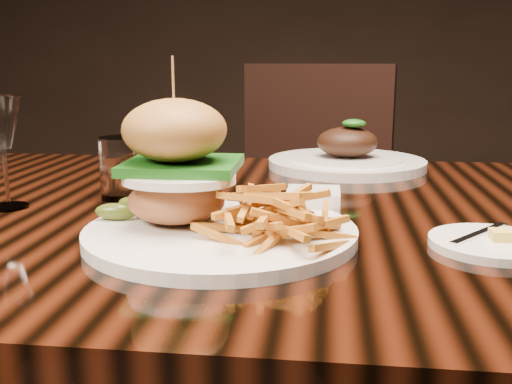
# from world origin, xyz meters

# --- Properties ---
(dining_table) EXTENTS (1.60, 0.90, 0.75)m
(dining_table) POSITION_xyz_m (0.00, 0.00, 0.67)
(dining_table) COLOR black
(dining_table) RESTS_ON ground
(burger_plate) EXTENTS (0.33, 0.33, 0.22)m
(burger_plate) POSITION_xyz_m (-0.06, -0.16, 0.80)
(burger_plate) COLOR white
(burger_plate) RESTS_ON dining_table
(side_saucer) EXTENTS (0.14, 0.14, 0.02)m
(side_saucer) POSITION_xyz_m (0.27, -0.16, 0.76)
(side_saucer) COLOR white
(side_saucer) RESTS_ON dining_table
(ramekin) EXTENTS (0.08, 0.08, 0.03)m
(ramekin) POSITION_xyz_m (0.06, -0.03, 0.77)
(ramekin) COLOR white
(ramekin) RESTS_ON dining_table
(wine_glass) EXTENTS (0.06, 0.06, 0.16)m
(wine_glass) POSITION_xyz_m (-0.39, -0.05, 0.87)
(wine_glass) COLOR white
(wine_glass) RESTS_ON dining_table
(water_tumbler) EXTENTS (0.07, 0.07, 0.10)m
(water_tumbler) POSITION_xyz_m (-0.24, 0.04, 0.80)
(water_tumbler) COLOR white
(water_tumbler) RESTS_ON dining_table
(far_dish) EXTENTS (0.31, 0.31, 0.10)m
(far_dish) POSITION_xyz_m (0.11, 0.35, 0.77)
(far_dish) COLOR white
(far_dish) RESTS_ON dining_table
(chair_far) EXTENTS (0.55, 0.55, 0.95)m
(chair_far) POSITION_xyz_m (0.02, 0.89, 0.54)
(chair_far) COLOR black
(chair_far) RESTS_ON ground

